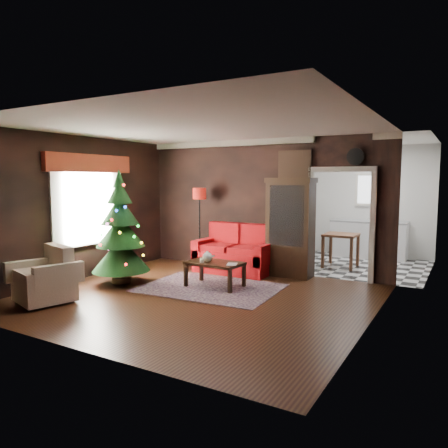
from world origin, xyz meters
The scene contains 26 objects.
floor centered at (0.00, 0.00, 0.00)m, with size 5.50×5.50×0.00m, color black.
ceiling centered at (0.00, 0.00, 2.80)m, with size 5.50×5.50×0.00m, color white.
wall_back centered at (0.00, 2.50, 1.40)m, with size 5.50×5.50×0.00m, color black.
wall_front centered at (0.00, -2.50, 1.40)m, with size 5.50×5.50×0.00m, color black.
wall_left centered at (-2.75, 0.00, 1.40)m, with size 5.50×5.50×0.00m, color black.
wall_right centered at (2.75, 0.00, 1.40)m, with size 5.50×5.50×0.00m, color black.
doorway centered at (1.70, 2.50, 1.05)m, with size 1.10×0.10×2.10m, color silver, non-canonical shape.
left_window centered at (-2.71, 0.20, 1.45)m, with size 0.05×1.60×1.40m, color white.
valance centered at (-2.63, 0.20, 2.27)m, with size 0.12×2.10×0.35m, color maroon.
kitchen_floor centered at (1.70, 4.00, 0.00)m, with size 3.00×3.00×0.00m, color silver.
kitchen_window centered at (1.70, 5.45, 1.70)m, with size 0.70×0.06×0.70m, color white.
rug centered at (-0.14, 0.63, 0.01)m, with size 2.42×1.76×0.01m, color #5B3750.
loveseat centered at (-0.40, 2.05, 0.50)m, with size 1.70×0.90×1.00m, color maroon, non-canonical shape.
curio_cabinet centered at (0.75, 2.27, 0.95)m, with size 0.90×0.45×1.90m, color black, non-canonical shape.
floor_lamp centered at (-1.33, 2.12, 0.83)m, with size 0.32×0.32×1.88m, color black, non-canonical shape.
christmas_tree centered at (-1.77, 0.10, 1.05)m, with size 1.08×1.08×2.05m, color black, non-canonical shape.
armchair centered at (-1.94, -1.44, 0.46)m, with size 0.82×0.82×0.84m, color tan, non-canonical shape.
coffee_table centered at (-0.11, 0.75, 0.24)m, with size 1.00×0.60×0.45m, color black, non-canonical shape.
teapot centered at (-0.23, 0.70, 0.56)m, with size 0.20×0.20×0.19m, color white, non-canonical shape.
cup_a centered at (-0.34, 0.77, 0.50)m, with size 0.07×0.07×0.06m, color beige.
cup_b centered at (-0.28, 0.60, 0.50)m, with size 0.08×0.08×0.06m, color white.
book centered at (0.21, 0.65, 0.58)m, with size 0.17×0.02×0.23m, color #A57A60.
wall_clock centered at (1.95, 2.45, 2.38)m, with size 0.32×0.32×0.06m, color white.
painting centered at (0.75, 2.46, 2.25)m, with size 0.62×0.05×0.52m, color tan.
kitchen_counter centered at (1.70, 5.20, 0.45)m, with size 1.80×0.60×0.90m, color white.
kitchen_table centered at (1.40, 3.70, 0.38)m, with size 0.70×0.70×0.75m, color #53301B, non-canonical shape.
Camera 1 is at (3.83, -5.72, 1.95)m, focal length 33.99 mm.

